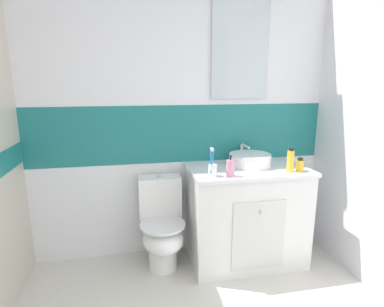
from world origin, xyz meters
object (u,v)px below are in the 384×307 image
(sink_basin, at_px, (250,159))
(toilet, at_px, (162,227))
(toothbrush_cup, at_px, (212,169))
(soap_dispenser, at_px, (230,168))
(lotion_bottle_short, at_px, (300,165))
(shampoo_bottle_tall, at_px, (290,161))

(sink_basin, bearing_deg, toilet, -179.89)
(sink_basin, bearing_deg, toothbrush_cup, -149.28)
(soap_dispenser, distance_m, lotion_bottle_short, 0.59)
(sink_basin, height_order, shampoo_bottle_tall, shampoo_bottle_tall)
(toilet, height_order, soap_dispenser, soap_dispenser)
(toilet, relative_size, soap_dispenser, 4.69)
(soap_dispenser, bearing_deg, toothbrush_cup, 168.59)
(toothbrush_cup, height_order, shampoo_bottle_tall, toothbrush_cup)
(toothbrush_cup, distance_m, shampoo_bottle_tall, 0.63)
(sink_basin, height_order, toothbrush_cup, toothbrush_cup)
(lotion_bottle_short, height_order, shampoo_bottle_tall, shampoo_bottle_tall)
(lotion_bottle_short, distance_m, shampoo_bottle_tall, 0.10)
(lotion_bottle_short, bearing_deg, sink_basin, 145.67)
(soap_dispenser, bearing_deg, shampoo_bottle_tall, 2.82)
(sink_basin, bearing_deg, lotion_bottle_short, -34.33)
(sink_basin, xyz_separation_m, soap_dispenser, (-0.26, -0.26, 0.01))
(toilet, relative_size, lotion_bottle_short, 7.24)
(soap_dispenser, distance_m, shampoo_bottle_tall, 0.50)
(sink_basin, xyz_separation_m, toilet, (-0.76, -0.00, -0.55))
(sink_basin, height_order, soap_dispenser, soap_dispenser)
(sink_basin, relative_size, toothbrush_cup, 1.76)
(toilet, xyz_separation_m, lotion_bottle_short, (1.09, -0.23, 0.54))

